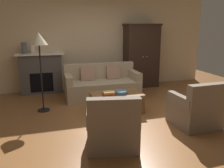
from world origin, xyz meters
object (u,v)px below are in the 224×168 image
armoire (141,56)px  floor_lamp (39,43)px  armchair_near_left (112,128)px  armchair_near_right (196,110)px  fireplace (41,73)px  book_stack (108,93)px  coffee_table (117,96)px  couch (102,85)px  mantel_vase_slate (24,48)px  mantel_vase_cream (32,49)px  fruit_bowl (121,92)px

armoire → floor_lamp: armoire is taller
armoire → armchair_near_left: 3.98m
armchair_near_right → floor_lamp: size_ratio=0.51×
fireplace → floor_lamp: (-0.00, -1.49, 0.92)m
book_stack → armchair_near_left: bearing=-103.8°
coffee_table → armchair_near_left: armchair_near_left is taller
couch → book_stack: couch is taller
coffee_table → floor_lamp: size_ratio=0.64×
mantel_vase_slate → floor_lamp: bearing=-75.6°
mantel_vase_slate → armchair_near_left: size_ratio=0.32×
couch → coffee_table: couch is taller
mantel_vase_cream → armchair_near_right: mantel_vase_cream is taller
floor_lamp → couch: bearing=23.3°
book_stack → mantel_vase_cream: (-1.51, 2.08, 0.78)m
fireplace → fruit_bowl: 2.62m
armchair_near_left → armoire: bearing=60.0°
fireplace → armchair_near_left: (0.99, -3.48, -0.25)m
fireplace → couch: bearing=-29.1°
armchair_near_left → mantel_vase_slate: bearing=111.5°
fruit_bowl → mantel_vase_cream: mantel_vase_cream is taller
mantel_vase_slate → book_stack: bearing=-50.5°
fruit_bowl → armchair_near_right: 1.58m
fireplace → couch: fireplace is taller
coffee_table → floor_lamp: 1.98m
armchair_near_right → fireplace: bearing=130.5°
fruit_bowl → armchair_near_right: (1.11, -1.12, -0.14)m
couch → floor_lamp: (-1.51, -0.65, 1.17)m
book_stack → floor_lamp: (-1.33, 0.60, 1.03)m
coffee_table → floor_lamp: bearing=160.1°
fireplace → coffee_table: bearing=-53.2°
book_stack → armchair_near_left: armchair_near_left is taller
fireplace → coffee_table: fireplace is taller
couch → fruit_bowl: bearing=-85.3°
armchair_near_right → floor_lamp: bearing=148.1°
coffee_table → armchair_near_right: armchair_near_right is taller
mantel_vase_slate → coffee_table: bearing=-46.7°
coffee_table → book_stack: 0.23m
fireplace → mantel_vase_cream: bearing=-174.3°
fireplace → armchair_near_right: (2.72, -3.19, -0.25)m
armoire → fireplace: bearing=178.5°
mantel_vase_cream → armchair_near_left: mantel_vase_cream is taller
fruit_bowl → mantel_vase_slate: (-1.99, 2.05, 0.81)m
couch → book_stack: (-0.18, -1.25, 0.14)m
couch → mantel_vase_slate: (-1.89, 0.82, 0.95)m
coffee_table → armchair_near_left: size_ratio=1.21×
couch → armchair_near_left: armchair_near_left is taller
mantel_vase_slate → mantel_vase_cream: 0.20m
armoire → armchair_near_right: armoire is taller
couch → fruit_bowl: (0.10, -1.23, 0.14)m
fireplace → armchair_near_left: 3.63m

